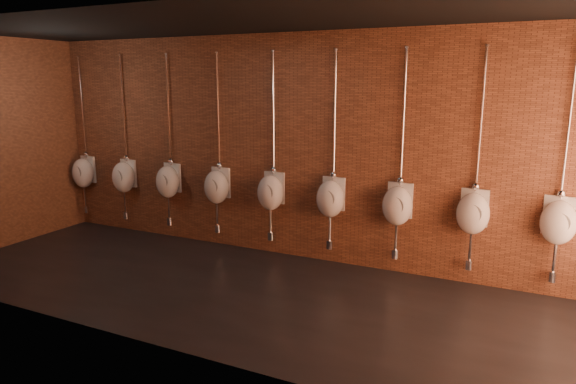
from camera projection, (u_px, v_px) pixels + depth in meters
name	position (u px, v px, depth m)	size (l,w,h in m)	color
ground	(242.00, 291.00, 6.33)	(8.50, 8.50, 0.00)	black
room_shell	(238.00, 128.00, 5.90)	(8.54, 3.04, 3.22)	black
urinal_0	(83.00, 172.00, 9.02)	(0.43, 0.38, 2.72)	white
urinal_1	(124.00, 176.00, 8.63)	(0.43, 0.38, 2.72)	white
urinal_2	(168.00, 181.00, 8.24)	(0.43, 0.38, 2.72)	white
urinal_3	(217.00, 186.00, 7.84)	(0.43, 0.38, 2.72)	white
urinal_4	(271.00, 192.00, 7.45)	(0.43, 0.38, 2.72)	white
urinal_5	(331.00, 198.00, 7.06)	(0.43, 0.38, 2.72)	white
urinal_6	(398.00, 205.00, 6.66)	(0.43, 0.38, 2.72)	white
urinal_7	(473.00, 212.00, 6.27)	(0.43, 0.38, 2.72)	white
urinal_8	(559.00, 221.00, 5.87)	(0.43, 0.38, 2.72)	white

